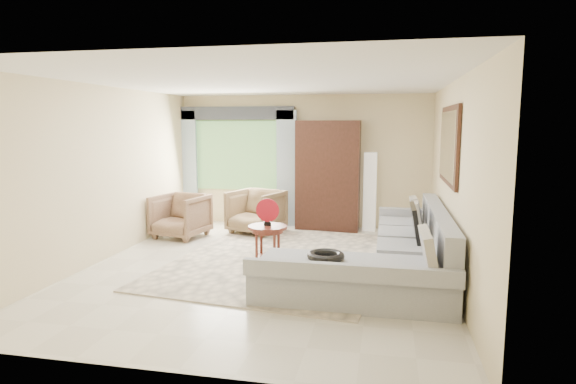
% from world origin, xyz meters
% --- Properties ---
extents(ground, '(6.00, 6.00, 0.00)m').
position_xyz_m(ground, '(0.00, 0.00, 0.00)').
color(ground, silver).
rests_on(ground, ground).
extents(area_rug, '(3.44, 4.32, 0.02)m').
position_xyz_m(area_rug, '(0.15, 0.45, 0.01)').
color(area_rug, beige).
rests_on(area_rug, ground).
extents(sectional_sofa, '(2.30, 3.46, 0.90)m').
position_xyz_m(sectional_sofa, '(1.78, -0.18, 0.28)').
color(sectional_sofa, '#A6A8AF').
rests_on(sectional_sofa, ground).
extents(tv_screen, '(0.14, 0.74, 0.48)m').
position_xyz_m(tv_screen, '(2.05, 0.06, 0.72)').
color(tv_screen, black).
rests_on(tv_screen, sectional_sofa).
extents(garden_hose, '(0.43, 0.43, 0.09)m').
position_xyz_m(garden_hose, '(1.00, -1.15, 0.55)').
color(garden_hose, black).
rests_on(garden_hose, sectional_sofa).
extents(coffee_table, '(0.57, 0.57, 0.57)m').
position_xyz_m(coffee_table, '(-0.02, 0.19, 0.30)').
color(coffee_table, '#451E12').
rests_on(coffee_table, ground).
extents(red_disc, '(0.34, 0.03, 0.34)m').
position_xyz_m(red_disc, '(-0.02, 0.19, 0.80)').
color(red_disc, '#A1101D').
rests_on(red_disc, coffee_table).
extents(armchair_left, '(1.00, 1.01, 0.79)m').
position_xyz_m(armchair_left, '(-1.96, 1.49, 0.39)').
color(armchair_left, '#8E6E4D').
rests_on(armchair_left, ground).
extents(armchair_right, '(1.11, 1.12, 0.81)m').
position_xyz_m(armchair_right, '(-0.72, 2.10, 0.41)').
color(armchair_right, olive).
rests_on(armchair_right, ground).
extents(potted_plant, '(0.48, 0.42, 0.50)m').
position_xyz_m(potted_plant, '(-2.43, 2.69, 0.25)').
color(potted_plant, '#999999').
rests_on(potted_plant, ground).
extents(armoire, '(1.20, 0.55, 2.10)m').
position_xyz_m(armoire, '(0.55, 2.72, 1.05)').
color(armoire, black).
rests_on(armoire, ground).
extents(floor_lamp, '(0.24, 0.24, 1.50)m').
position_xyz_m(floor_lamp, '(1.35, 2.78, 0.75)').
color(floor_lamp, silver).
rests_on(floor_lamp, ground).
extents(window, '(1.80, 0.04, 1.40)m').
position_xyz_m(window, '(-1.35, 2.97, 1.40)').
color(window, '#669E59').
rests_on(window, wall_back).
extents(curtain_left, '(0.40, 0.08, 2.30)m').
position_xyz_m(curtain_left, '(-2.40, 2.88, 1.15)').
color(curtain_left, '#9EB7CC').
rests_on(curtain_left, ground).
extents(curtain_right, '(0.40, 0.08, 2.30)m').
position_xyz_m(curtain_right, '(-0.30, 2.88, 1.15)').
color(curtain_right, '#9EB7CC').
rests_on(curtain_right, ground).
extents(valance, '(2.40, 0.12, 0.26)m').
position_xyz_m(valance, '(-1.35, 2.90, 2.25)').
color(valance, '#1E232D').
rests_on(valance, wall_back).
extents(wall_mirror, '(0.05, 1.70, 1.05)m').
position_xyz_m(wall_mirror, '(2.46, 0.35, 1.75)').
color(wall_mirror, black).
rests_on(wall_mirror, wall_right).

